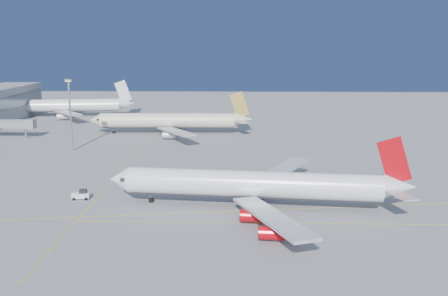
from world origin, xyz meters
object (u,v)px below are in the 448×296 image
at_px(airliner_virgin, 258,185).
at_px(light_mast, 70,109).
at_px(airliner_etihad, 171,121).
at_px(pushback_tug, 81,195).
at_px(airliner_third, 67,106).

distance_m(airliner_virgin, light_mast, 80.39).
distance_m(airliner_etihad, pushback_tug, 83.00).
xyz_separation_m(airliner_third, light_mast, (26.98, -75.62, 8.41)).
distance_m(airliner_virgin, airliner_etihad, 91.68).
xyz_separation_m(airliner_virgin, airliner_third, (-84.77, 130.81, 0.32)).
distance_m(airliner_third, light_mast, 80.72).
bearing_deg(airliner_etihad, airliner_virgin, -72.05).
relative_size(airliner_virgin, pushback_tug, 16.27).
distance_m(airliner_virgin, airliner_third, 155.88).
relative_size(airliner_virgin, airliner_third, 1.02).
bearing_deg(airliner_virgin, airliner_third, 128.90).
xyz_separation_m(pushback_tug, light_mast, (-18.54, 50.80, 12.55)).
bearing_deg(pushback_tug, light_mast, 104.44).
bearing_deg(airliner_third, pushback_tug, -77.72).
xyz_separation_m(airliner_etihad, light_mast, (-28.09, -31.55, 8.58)).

